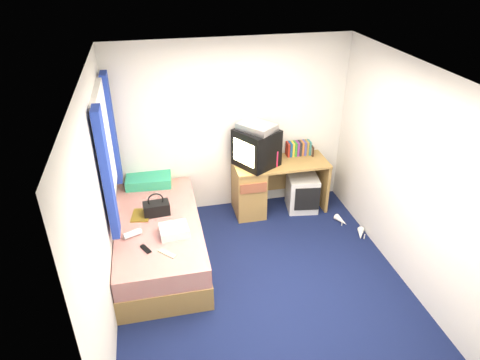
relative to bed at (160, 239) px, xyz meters
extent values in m
plane|color=#0C1438|center=(1.10, -0.68, -0.27)|extent=(3.40, 3.40, 0.00)
plane|color=white|center=(1.10, -0.68, 2.13)|extent=(3.40, 3.40, 0.00)
plane|color=silver|center=(1.10, 1.02, 0.93)|extent=(3.20, 0.00, 3.20)
plane|color=silver|center=(1.10, -2.38, 0.93)|extent=(3.20, 0.00, 3.20)
plane|color=silver|center=(-0.50, -0.68, 0.93)|extent=(0.00, 3.40, 3.40)
plane|color=silver|center=(2.70, -0.68, 0.93)|extent=(0.00, 3.40, 3.40)
cube|color=#A58044|center=(0.00, 0.00, -0.12)|extent=(1.00, 2.00, 0.30)
cube|color=#955236|center=(0.50, -0.40, -0.11)|extent=(0.02, 0.70, 0.18)
cube|color=silver|center=(0.00, 0.00, 0.15)|extent=(0.98, 1.98, 0.24)
cube|color=teal|center=(-0.07, 0.90, 0.34)|extent=(0.62, 0.41, 0.13)
cube|color=#A58044|center=(1.73, 0.74, 0.47)|extent=(1.30, 0.55, 0.03)
cube|color=#A58044|center=(1.28, 0.74, 0.09)|extent=(0.40, 0.52, 0.72)
cube|color=#A58044|center=(2.36, 0.74, 0.09)|extent=(0.04, 0.52, 0.72)
cube|color=#A58044|center=(1.98, 0.99, 0.18)|extent=(0.78, 0.03, 0.55)
cube|color=silver|center=(2.06, 0.68, -0.01)|extent=(0.47, 0.47, 0.52)
cube|color=black|center=(1.39, 0.76, 0.73)|extent=(0.66, 0.67, 0.50)
cube|color=beige|center=(1.19, 0.64, 0.73)|extent=(0.21, 0.33, 0.31)
cube|color=silver|center=(1.39, 0.76, 1.03)|extent=(0.55, 0.57, 0.09)
cube|color=maroon|center=(1.88, 0.92, 0.58)|extent=(0.03, 0.13, 0.20)
cube|color=navy|center=(1.92, 0.92, 0.58)|extent=(0.03, 0.13, 0.20)
cube|color=gold|center=(1.95, 0.92, 0.58)|extent=(0.03, 0.13, 0.20)
cube|color=#337F33|center=(1.99, 0.92, 0.58)|extent=(0.03, 0.13, 0.20)
cube|color=#7F337F|center=(2.02, 0.92, 0.58)|extent=(0.03, 0.13, 0.20)
cube|color=#262626|center=(2.06, 0.92, 0.58)|extent=(0.03, 0.13, 0.20)
cube|color=#B26633|center=(2.09, 0.92, 0.58)|extent=(0.03, 0.13, 0.20)
cube|color=#4C4C99|center=(2.13, 0.92, 0.58)|extent=(0.03, 0.13, 0.20)
cube|color=olive|center=(2.16, 0.92, 0.58)|extent=(0.03, 0.13, 0.20)
cube|color=#337272|center=(2.20, 0.92, 0.58)|extent=(0.03, 0.13, 0.20)
cube|color=#311B10|center=(2.23, 0.87, 0.55)|extent=(0.03, 0.12, 0.14)
cylinder|color=#D71E4F|center=(1.62, 0.65, 0.60)|extent=(0.09, 0.09, 0.23)
cylinder|color=silver|center=(1.63, 0.79, 0.58)|extent=(0.06, 0.06, 0.20)
cube|color=black|center=(0.00, 0.15, 0.35)|extent=(0.32, 0.20, 0.15)
torus|color=black|center=(0.00, 0.15, 0.47)|extent=(0.19, 0.03, 0.19)
cube|color=silver|center=(0.17, -0.31, 0.32)|extent=(0.33, 0.28, 0.10)
cube|color=gold|center=(-0.19, 0.15, 0.28)|extent=(0.25, 0.31, 0.01)
cylinder|color=white|center=(-0.28, -0.24, 0.31)|extent=(0.21, 0.14, 0.07)
cube|color=yellow|center=(0.07, -0.63, 0.28)|extent=(0.20, 0.20, 0.01)
cube|color=black|center=(-0.15, -0.51, 0.28)|extent=(0.12, 0.16, 0.02)
cube|color=silver|center=(-0.48, 0.22, 1.18)|extent=(0.02, 0.90, 1.10)
cube|color=white|center=(-0.47, 0.22, 1.77)|extent=(0.06, 1.06, 0.08)
cube|color=white|center=(-0.47, 0.22, 0.59)|extent=(0.06, 1.06, 0.08)
cube|color=navy|center=(-0.43, -0.37, 1.13)|extent=(0.08, 0.24, 1.40)
cube|color=navy|center=(-0.43, 0.81, 1.13)|extent=(0.08, 0.24, 1.40)
cone|color=white|center=(2.47, 0.20, -0.23)|extent=(0.14, 0.24, 0.09)
cone|color=white|center=(2.59, -0.14, -0.23)|extent=(0.18, 0.24, 0.09)
camera|label=1|loc=(0.07, -4.24, 3.17)|focal=32.00mm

